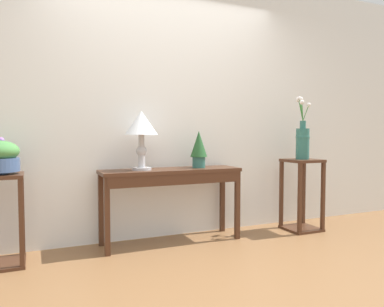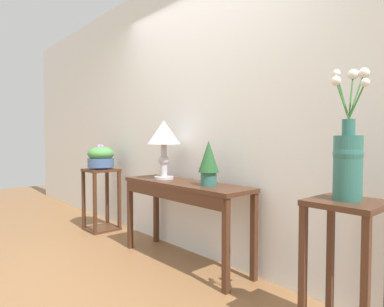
# 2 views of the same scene
# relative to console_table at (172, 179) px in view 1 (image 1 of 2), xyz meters

# --- Properties ---
(ground_plane) EXTENTS (12.00, 12.00, 0.01)m
(ground_plane) POSITION_rel_console_table_xyz_m (0.03, -1.03, -0.63)
(ground_plane) COLOR brown
(back_wall_with_art) EXTENTS (9.00, 0.10, 2.80)m
(back_wall_with_art) POSITION_rel_console_table_xyz_m (0.03, 0.31, 0.77)
(back_wall_with_art) COLOR silver
(back_wall_with_art) RESTS_ON ground
(console_table) EXTENTS (1.37, 0.39, 0.73)m
(console_table) POSITION_rel_console_table_xyz_m (0.00, 0.00, 0.00)
(console_table) COLOR #472819
(console_table) RESTS_ON ground
(table_lamp) EXTENTS (0.31, 0.31, 0.56)m
(table_lamp) POSITION_rel_console_table_xyz_m (-0.30, 0.02, 0.51)
(table_lamp) COLOR #B7B7BC
(table_lamp) RESTS_ON console_table
(potted_plant_on_console) EXTENTS (0.17, 0.17, 0.37)m
(potted_plant_on_console) POSITION_rel_console_table_xyz_m (0.30, 0.03, 0.30)
(potted_plant_on_console) COLOR #2D665B
(potted_plant_on_console) RESTS_ON console_table
(pedestal_stand_left) EXTENTS (0.36, 0.36, 0.75)m
(pedestal_stand_left) POSITION_rel_console_table_xyz_m (-1.49, -0.04, -0.25)
(pedestal_stand_left) COLOR #472819
(pedestal_stand_left) RESTS_ON ground
(pedestal_stand_right) EXTENTS (0.36, 0.36, 0.79)m
(pedestal_stand_right) POSITION_rel_console_table_xyz_m (1.49, -0.12, -0.23)
(pedestal_stand_right) COLOR #472819
(pedestal_stand_right) RESTS_ON ground
(flower_vase_tall_right) EXTENTS (0.18, 0.19, 0.69)m
(flower_vase_tall_right) POSITION_rel_console_table_xyz_m (1.49, -0.12, 0.39)
(flower_vase_tall_right) COLOR #2D665B
(flower_vase_tall_right) RESTS_ON pedestal_stand_right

